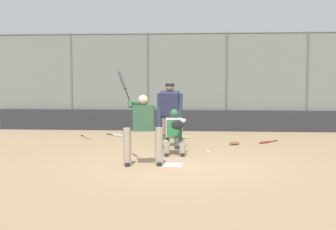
% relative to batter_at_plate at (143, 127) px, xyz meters
% --- Properties ---
extents(ground_plane, '(160.00, 160.00, 0.00)m').
position_rel_batter_at_plate_xyz_m(ground_plane, '(-0.67, -0.11, -0.86)').
color(ground_plane, '#9E7F5B').
extents(home_plate_marker, '(0.43, 0.43, 0.01)m').
position_rel_batter_at_plate_xyz_m(home_plate_marker, '(-0.67, -0.11, -0.85)').
color(home_plate_marker, white).
rests_on(home_plate_marker, ground_plane).
extents(backstop_fence, '(14.68, 0.08, 3.64)m').
position_rel_batter_at_plate_xyz_m(backstop_fence, '(-0.67, -7.16, 1.05)').
color(backstop_fence, '#515651').
rests_on(backstop_fence, ground_plane).
extents(padding_wall, '(14.31, 0.18, 0.77)m').
position_rel_batter_at_plate_xyz_m(padding_wall, '(-0.67, -7.06, -0.47)').
color(padding_wall, '#28282D').
rests_on(padding_wall, ground_plane).
extents(bleachers_beyond, '(10.22, 1.95, 1.16)m').
position_rel_batter_at_plate_xyz_m(bleachers_beyond, '(-1.32, -9.31, -0.48)').
color(bleachers_beyond, slate).
rests_on(bleachers_beyond, ground_plane).
extents(batter_at_plate, '(1.07, 0.56, 2.12)m').
position_rel_batter_at_plate_xyz_m(batter_at_plate, '(0.00, 0.00, 0.00)').
color(batter_at_plate, gray).
rests_on(batter_at_plate, ground_plane).
extents(catcher_behind_plate, '(0.63, 0.74, 1.17)m').
position_rel_batter_at_plate_xyz_m(catcher_behind_plate, '(-0.60, -1.49, -0.26)').
color(catcher_behind_plate, gray).
rests_on(catcher_behind_plate, ground_plane).
extents(umpire_home, '(0.74, 0.47, 1.82)m').
position_rel_batter_at_plate_xyz_m(umpire_home, '(-0.40, -2.56, 0.12)').
color(umpire_home, '#4C4C51').
rests_on(umpire_home, ground_plane).
extents(spare_bat_near_backstop, '(0.89, 0.17, 0.07)m').
position_rel_batter_at_plate_xyz_m(spare_bat_near_backstop, '(-0.54, -4.71, -0.83)').
color(spare_bat_near_backstop, black).
rests_on(spare_bat_near_backstop, ground_plane).
extents(spare_bat_by_padding, '(0.71, 0.65, 0.07)m').
position_rel_batter_at_plate_xyz_m(spare_bat_by_padding, '(1.61, -5.20, -0.83)').
color(spare_bat_by_padding, black).
rests_on(spare_bat_by_padding, ground_plane).
extents(spare_bat_third_base_side, '(0.53, 0.78, 0.07)m').
position_rel_batter_at_plate_xyz_m(spare_bat_third_base_side, '(2.48, -4.61, -0.83)').
color(spare_bat_third_base_side, black).
rests_on(spare_bat_third_base_side, ground_plane).
extents(spare_bat_first_base_side, '(0.62, 0.63, 0.07)m').
position_rel_batter_at_plate_xyz_m(spare_bat_first_base_side, '(-3.21, -3.92, -0.83)').
color(spare_bat_first_base_side, black).
rests_on(spare_bat_first_base_side, ground_plane).
extents(fielding_glove_on_dirt, '(0.29, 0.22, 0.11)m').
position_rel_batter_at_plate_xyz_m(fielding_glove_on_dirt, '(-2.22, -3.45, -0.81)').
color(fielding_glove_on_dirt, brown).
rests_on(fielding_glove_on_dirt, ground_plane).
extents(baseball_loose, '(0.07, 0.07, 0.07)m').
position_rel_batter_at_plate_xyz_m(baseball_loose, '(-1.46, -1.79, -0.82)').
color(baseball_loose, white).
rests_on(baseball_loose, ground_plane).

